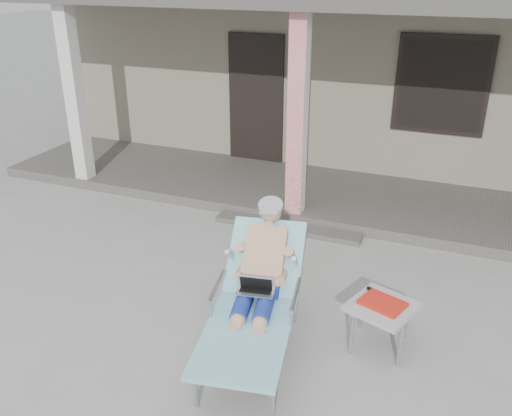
% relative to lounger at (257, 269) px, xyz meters
% --- Properties ---
extents(ground, '(60.00, 60.00, 0.00)m').
position_rel_lounger_xyz_m(ground, '(-0.48, 0.46, -0.77)').
color(ground, '#9E9E99').
rests_on(ground, ground).
extents(house, '(10.40, 5.40, 3.30)m').
position_rel_lounger_xyz_m(house, '(-0.48, 6.96, 0.90)').
color(house, gray).
rests_on(house, ground).
extents(porch_deck, '(10.00, 2.00, 0.15)m').
position_rel_lounger_xyz_m(porch_deck, '(-0.48, 3.46, -0.69)').
color(porch_deck, '#605B56').
rests_on(porch_deck, ground).
extents(porch_overhang, '(10.00, 2.30, 2.85)m').
position_rel_lounger_xyz_m(porch_overhang, '(-0.48, 3.41, 2.02)').
color(porch_overhang, silver).
rests_on(porch_overhang, porch_deck).
extents(porch_step, '(2.00, 0.30, 0.07)m').
position_rel_lounger_xyz_m(porch_step, '(-0.48, 2.31, -0.73)').
color(porch_step, '#605B56').
rests_on(porch_step, ground).
extents(lounger, '(1.04, 1.98, 1.25)m').
position_rel_lounger_xyz_m(lounger, '(0.00, 0.00, 0.00)').
color(lounger, '#B7B7BC').
rests_on(lounger, ground).
extents(side_table, '(0.69, 0.69, 0.48)m').
position_rel_lounger_xyz_m(side_table, '(1.09, 0.34, -0.36)').
color(side_table, '#AEAFAA').
rests_on(side_table, ground).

